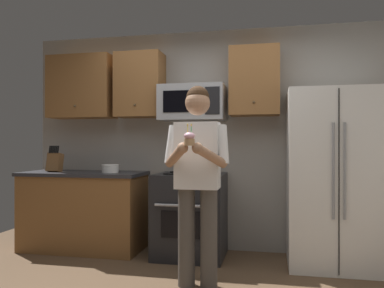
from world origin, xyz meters
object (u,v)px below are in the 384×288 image
at_px(microwave, 192,103).
at_px(refrigerator, 333,178).
at_px(bowl_large_white, 110,168).
at_px(person, 197,173).
at_px(cupcake, 189,139).
at_px(knife_block, 55,162).
at_px(oven_range, 190,215).

xyz_separation_m(microwave, refrigerator, (1.50, -0.16, -0.82)).
distance_m(bowl_large_white, person, 1.47).
relative_size(microwave, person, 0.42).
bearing_deg(cupcake, bowl_large_white, 135.22).
bearing_deg(knife_block, oven_range, 1.03).
bearing_deg(bowl_large_white, microwave, 8.72).
relative_size(refrigerator, person, 1.02).
bearing_deg(bowl_large_white, refrigerator, -0.33).
distance_m(oven_range, knife_block, 1.75).
height_order(oven_range, cupcake, cupcake).
distance_m(oven_range, bowl_large_white, 1.07).
height_order(person, cupcake, person).
height_order(microwave, refrigerator, microwave).
height_order(oven_range, knife_block, knife_block).
relative_size(bowl_large_white, person, 0.11).
distance_m(microwave, knife_block, 1.79).
distance_m(refrigerator, bowl_large_white, 2.44).
relative_size(microwave, bowl_large_white, 3.71).
bearing_deg(knife_block, bowl_large_white, 0.35).
height_order(refrigerator, cupcake, refrigerator).
relative_size(microwave, cupcake, 4.26).
bearing_deg(microwave, cupcake, -79.35).
distance_m(person, cupcake, 0.44).
bearing_deg(person, microwave, 104.03).
xyz_separation_m(knife_block, person, (1.90, -0.85, -0.04)).
bearing_deg(person, cupcake, -90.00).
height_order(knife_block, cupcake, cupcake).
bearing_deg(microwave, oven_range, -90.02).
xyz_separation_m(oven_range, microwave, (0.00, 0.12, 1.26)).
bearing_deg(oven_range, person, -74.16).
xyz_separation_m(bowl_large_white, person, (1.19, -0.85, 0.03)).
bearing_deg(bowl_large_white, person, -35.62).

